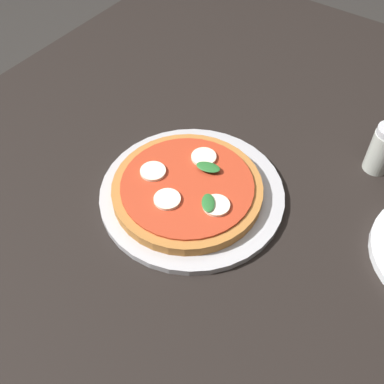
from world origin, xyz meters
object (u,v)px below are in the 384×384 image
object	(u,v)px
serving_tray	(192,194)
pepper_shaker	(382,149)
dining_table	(202,243)
pizza	(187,189)

from	to	relation	value
serving_tray	pepper_shaker	distance (m)	0.33
serving_tray	dining_table	bearing A→B (deg)	60.85
serving_tray	pizza	bearing A→B (deg)	-27.58
serving_tray	pepper_shaker	size ratio (longest dim) A/B	3.33
pizza	pepper_shaker	size ratio (longest dim) A/B	2.69
serving_tray	pepper_shaker	world-z (taller)	pepper_shaker
pizza	pepper_shaker	xyz separation A→B (m)	(-0.24, 0.23, 0.02)
pizza	pepper_shaker	bearing A→B (deg)	137.11
dining_table	pizza	world-z (taller)	pizza
dining_table	serving_tray	distance (m)	0.10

